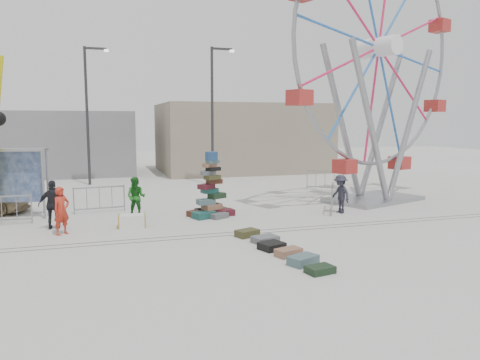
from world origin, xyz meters
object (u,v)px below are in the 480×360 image
object	(u,v)px
lamp_post_left	(89,108)
pedestrian_black	(53,205)
ferris_wheel	(378,68)
barricade_dummy_c	(100,199)
pedestrian_grey	(340,194)
suitcase_tower	(211,198)
steamer_trunk	(132,221)
pedestrian_green	(136,197)
barricade_wheel_back	(325,181)
barricade_dummy_b	(2,210)
pedestrian_red	(61,211)
barricade_wheel_front	(332,199)
lamp_post_right	(214,108)

from	to	relation	value
lamp_post_left	pedestrian_black	world-z (taller)	lamp_post_left
ferris_wheel	barricade_dummy_c	size ratio (longest dim) A/B	6.26
barricade_dummy_c	pedestrian_grey	world-z (taller)	pedestrian_grey
suitcase_tower	barricade_dummy_c	world-z (taller)	suitcase_tower
lamp_post_left	suitcase_tower	distance (m)	12.59
steamer_trunk	pedestrian_green	xyz separation A→B (m)	(0.30, 1.77, 0.57)
barricade_wheel_back	barricade_dummy_c	bearing A→B (deg)	-124.39
barricade_dummy_b	suitcase_tower	bearing A→B (deg)	-3.07
ferris_wheel	pedestrian_red	size ratio (longest dim) A/B	7.82
pedestrian_green	barricade_wheel_front	bearing A→B (deg)	13.97
steamer_trunk	lamp_post_left	bearing A→B (deg)	101.61
barricade_wheel_front	barricade_wheel_back	distance (m)	6.00
suitcase_tower	pedestrian_black	xyz separation A→B (m)	(-5.76, -0.52, 0.14)
barricade_dummy_b	barricade_dummy_c	distance (m)	3.68
barricade_dummy_b	barricade_wheel_back	size ratio (longest dim) A/B	1.00
ferris_wheel	steamer_trunk	bearing A→B (deg)	171.68
barricade_dummy_b	pedestrian_green	xyz separation A→B (m)	(4.77, 0.01, 0.24)
suitcase_tower	barricade_wheel_front	bearing A→B (deg)	-25.67
ferris_wheel	steamer_trunk	distance (m)	12.99
lamp_post_left	barricade_dummy_c	distance (m)	9.87
pedestrian_red	steamer_trunk	bearing A→B (deg)	-28.26
steamer_trunk	pedestrian_green	bearing A→B (deg)	85.25
ferris_wheel	pedestrian_black	bearing A→B (deg)	167.46
barricade_dummy_b	pedestrian_green	bearing A→B (deg)	2.31
lamp_post_right	ferris_wheel	size ratio (longest dim) A/B	0.64
suitcase_tower	barricade_dummy_c	bearing A→B (deg)	135.18
barricade_dummy_b	barricade_dummy_c	world-z (taller)	same
pedestrian_black	pedestrian_green	bearing A→B (deg)	-155.47
barricade_dummy_b	pedestrian_red	world-z (taller)	pedestrian_red
lamp_post_right	suitcase_tower	distance (m)	10.16
lamp_post_right	barricade_wheel_back	distance (m)	7.73
pedestrian_green	barricade_wheel_back	bearing A→B (deg)	45.24
steamer_trunk	pedestrian_black	xyz separation A→B (m)	(-2.62, 0.54, 0.64)
barricade_wheel_back	pedestrian_black	bearing A→B (deg)	-115.67
steamer_trunk	pedestrian_black	world-z (taller)	pedestrian_black
pedestrian_grey	barricade_wheel_back	bearing A→B (deg)	146.85
barricade_wheel_front	pedestrian_green	world-z (taller)	pedestrian_green
barricade_dummy_c	pedestrian_black	world-z (taller)	pedestrian_black
steamer_trunk	barricade_dummy_c	bearing A→B (deg)	113.63
lamp_post_left	barricade_dummy_c	size ratio (longest dim) A/B	4.00
pedestrian_red	pedestrian_grey	distance (m)	10.67
ferris_wheel	suitcase_tower	bearing A→B (deg)	168.72
suitcase_tower	pedestrian_black	size ratio (longest dim) A/B	1.49
lamp_post_right	lamp_post_left	size ratio (longest dim) A/B	1.00
lamp_post_right	pedestrian_black	world-z (taller)	lamp_post_right
barricade_dummy_b	ferris_wheel	bearing A→B (deg)	3.96
barricade_wheel_back	pedestrian_red	world-z (taller)	pedestrian_red
barricade_dummy_b	pedestrian_black	world-z (taller)	pedestrian_black
barricade_dummy_c	pedestrian_green	distance (m)	1.94
barricade_dummy_b	pedestrian_black	xyz separation A→B (m)	(1.85, -1.22, 0.31)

